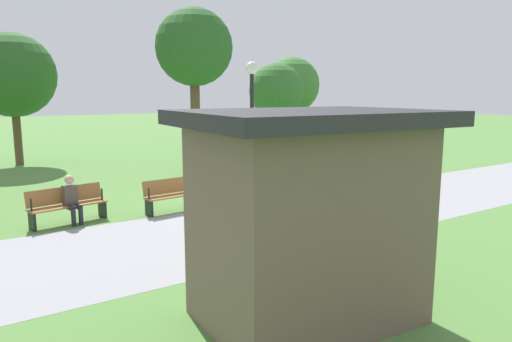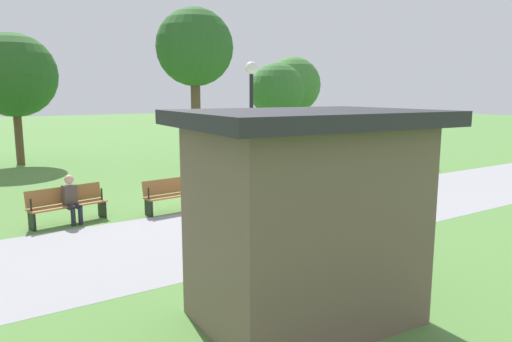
{
  "view_description": "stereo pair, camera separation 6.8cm",
  "coord_description": "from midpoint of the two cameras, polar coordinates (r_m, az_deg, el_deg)",
  "views": [
    {
      "loc": [
        7.97,
        11.46,
        3.18
      ],
      "look_at": [
        0.0,
        -0.49,
        0.8
      ],
      "focal_mm": 33.11,
      "sensor_mm": 36.0,
      "label": 1
    },
    {
      "loc": [
        7.91,
        11.49,
        3.18
      ],
      "look_at": [
        0.0,
        -0.49,
        0.8
      ],
      "focal_mm": 33.11,
      "sensor_mm": 36.0,
      "label": 2
    }
  ],
  "objects": [
    {
      "name": "tree_2",
      "position": [
        23.49,
        -27.41,
        10.22
      ],
      "size": [
        3.65,
        3.65,
        5.78
      ],
      "color": "brown",
      "rests_on": "ground"
    },
    {
      "name": "tree_4",
      "position": [
        19.11,
        -7.6,
        14.44
      ],
      "size": [
        3.01,
        3.01,
        6.45
      ],
      "color": "brown",
      "rests_on": "ground"
    },
    {
      "name": "bench_5",
      "position": [
        12.56,
        -21.99,
        -3.72
      ],
      "size": [
        1.91,
        0.79,
        0.89
      ],
      "rotation": [
        0.0,
        0.0,
        0.18
      ],
      "color": "#996633",
      "rests_on": "ground"
    },
    {
      "name": "bench_3",
      "position": [
        14.27,
        0.8,
        -1.51
      ],
      "size": [
        1.86,
        0.47,
        0.89
      ],
      "color": "#996633",
      "rests_on": "ground"
    },
    {
      "name": "kiosk",
      "position": [
        6.58,
        5.98,
        -5.27
      ],
      "size": [
        3.52,
        2.76,
        2.95
      ],
      "rotation": [
        0.0,
        0.0,
        -0.07
      ],
      "color": "brown",
      "rests_on": "ground"
    },
    {
      "name": "bench_4",
      "position": [
        13.04,
        -9.68,
        -2.69
      ],
      "size": [
        1.89,
        0.63,
        0.89
      ],
      "rotation": [
        0.0,
        0.0,
        0.09
      ],
      "color": "#996633",
      "rests_on": "ground"
    },
    {
      "name": "path_paving",
      "position": [
        12.55,
        6.93,
        -5.32
      ],
      "size": [
        31.5,
        4.36,
        0.01
      ],
      "primitive_type": "cube",
      "color": "#939399",
      "rests_on": "ground"
    },
    {
      "name": "bench_0",
      "position": [
        20.74,
        18.21,
        1.45
      ],
      "size": [
        1.92,
        0.94,
        0.89
      ],
      "rotation": [
        0.0,
        0.0,
        -0.26
      ],
      "color": "#996633",
      "rests_on": "ground"
    },
    {
      "name": "lamp_post",
      "position": [
        12.01,
        -0.66,
        7.4
      ],
      "size": [
        0.32,
        0.32,
        3.96
      ],
      "color": "black",
      "rests_on": "ground"
    },
    {
      "name": "tree_1",
      "position": [
        28.41,
        4.27,
        10.29
      ],
      "size": [
        3.28,
        3.28,
        5.28
      ],
      "color": "brown",
      "rests_on": "ground"
    },
    {
      "name": "person_seated",
      "position": [
        12.42,
        -21.53,
        -3.08
      ],
      "size": [
        0.39,
        0.56,
        1.2
      ],
      "rotation": [
        0.0,
        0.0,
        0.18
      ],
      "color": "#4C4238",
      "rests_on": "ground"
    },
    {
      "name": "tree_3",
      "position": [
        23.42,
        2.37,
        9.65
      ],
      "size": [
        2.67,
        2.67,
        4.63
      ],
      "color": "#4C3828",
      "rests_on": "ground"
    },
    {
      "name": "bench_1",
      "position": [
        18.28,
        14.41,
        0.61
      ],
      "size": [
        1.91,
        0.79,
        0.89
      ],
      "rotation": [
        0.0,
        0.0,
        -0.18
      ],
      "color": "#996633",
      "rests_on": "ground"
    },
    {
      "name": "ground_plane",
      "position": [
        14.31,
        0.95,
        -3.43
      ],
      "size": [
        120.0,
        120.0,
        0.0
      ],
      "primitive_type": "plane",
      "color": "#54843D"
    },
    {
      "name": "bench_2",
      "position": [
        16.08,
        8.77,
        -0.38
      ],
      "size": [
        1.89,
        0.63,
        0.89
      ],
      "rotation": [
        0.0,
        0.0,
        -0.09
      ],
      "color": "#996633",
      "rests_on": "ground"
    }
  ]
}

